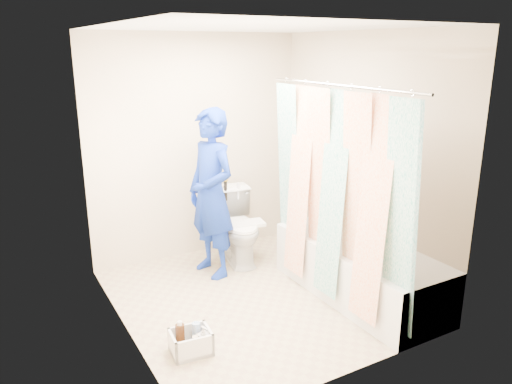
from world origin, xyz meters
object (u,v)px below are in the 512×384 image
bathtub (359,269)px  toilet (238,226)px  cleaning_caddy (192,342)px  plumber (211,194)px

bathtub → toilet: 1.41m
bathtub → cleaning_caddy: 1.72m
bathtub → toilet: (-0.59, 1.27, 0.12)m
bathtub → toilet: toilet is taller
plumber → cleaning_caddy: bearing=-41.9°
plumber → cleaning_caddy: 1.61m
bathtub → cleaning_caddy: size_ratio=5.39×
toilet → plumber: bearing=-147.0°
bathtub → toilet: bearing=114.8°
plumber → cleaning_caddy: plumber is taller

